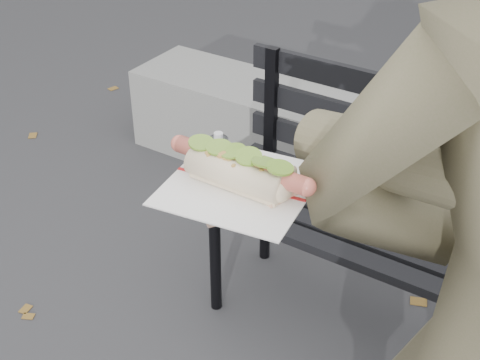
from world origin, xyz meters
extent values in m
cylinder|color=black|center=(-0.70, 0.73, 0.23)|extent=(0.04, 0.04, 0.45)
cylinder|color=black|center=(-0.70, 1.07, 0.23)|extent=(0.04, 0.04, 0.45)
cube|color=black|center=(-0.03, 0.72, 0.47)|extent=(1.50, 0.07, 0.03)
cube|color=black|center=(-0.03, 0.81, 0.47)|extent=(1.50, 0.07, 0.03)
cube|color=black|center=(-0.03, 0.90, 0.47)|extent=(1.50, 0.07, 0.03)
cube|color=black|center=(-0.03, 0.99, 0.47)|extent=(1.50, 0.07, 0.03)
cube|color=black|center=(-0.03, 1.08, 0.47)|extent=(1.50, 0.07, 0.03)
cube|color=black|center=(-0.70, 1.09, 0.67)|extent=(0.04, 0.03, 0.42)
cube|color=black|center=(-0.03, 1.11, 0.57)|extent=(1.50, 0.02, 0.08)
cube|color=black|center=(-0.03, 1.11, 0.70)|extent=(1.50, 0.02, 0.08)
cube|color=black|center=(-0.03, 1.11, 0.83)|extent=(1.50, 0.02, 0.08)
cylinder|color=white|center=(-0.72, 0.79, 0.57)|extent=(0.06, 0.06, 0.19)
cylinder|color=white|center=(-0.72, 0.79, 0.68)|extent=(0.03, 0.03, 0.02)
cube|color=slate|center=(-1.12, 1.68, 0.20)|extent=(1.20, 0.40, 0.40)
cylinder|color=brown|center=(0.20, 0.00, 1.28)|extent=(0.51, 0.23, 0.19)
cylinder|color=#D8A384|center=(-0.02, -0.09, 1.22)|extent=(0.09, 0.08, 0.07)
ellipsoid|color=#D8A384|center=(-0.06, -0.10, 1.21)|extent=(0.10, 0.12, 0.03)
cylinder|color=#D8A384|center=(-0.12, -0.13, 1.21)|extent=(0.05, 0.02, 0.02)
cylinder|color=#D8A384|center=(-0.12, -0.11, 1.21)|extent=(0.05, 0.02, 0.02)
cylinder|color=#D8A384|center=(-0.12, -0.09, 1.21)|extent=(0.05, 0.02, 0.02)
cylinder|color=#D8A384|center=(-0.12, -0.07, 1.21)|extent=(0.05, 0.02, 0.02)
cylinder|color=#D8A384|center=(-0.05, -0.15, 1.21)|extent=(0.04, 0.05, 0.02)
cube|color=white|center=(-0.06, -0.10, 1.23)|extent=(0.21, 0.21, 0.00)
cube|color=#B21E1E|center=(-0.06, -0.10, 1.23)|extent=(0.19, 0.03, 0.00)
cylinder|color=#D66552|center=(-0.06, -0.10, 1.26)|extent=(0.20, 0.02, 0.02)
sphere|color=#D66552|center=(-0.16, -0.10, 1.26)|extent=(0.03, 0.02, 0.02)
sphere|color=#D66552|center=(0.04, -0.10, 1.26)|extent=(0.02, 0.02, 0.02)
sphere|color=#9E6B2D|center=(-0.08, -0.11, 1.27)|extent=(0.01, 0.01, 0.01)
sphere|color=#9E6B2D|center=(-0.07, -0.11, 1.27)|extent=(0.01, 0.01, 0.01)
sphere|color=#9E6B2D|center=(-0.11, -0.10, 1.27)|extent=(0.01, 0.01, 0.01)
sphere|color=#9E6B2D|center=(-0.11, -0.07, 1.26)|extent=(0.01, 0.01, 0.01)
sphere|color=#9E6B2D|center=(-0.06, -0.12, 1.27)|extent=(0.01, 0.01, 0.01)
sphere|color=#9E6B2D|center=(-0.01, -0.11, 1.26)|extent=(0.01, 0.01, 0.01)
sphere|color=#9E6B2D|center=(-0.07, -0.07, 1.26)|extent=(0.01, 0.01, 0.01)
sphere|color=#9E6B2D|center=(-0.06, -0.09, 1.26)|extent=(0.01, 0.01, 0.01)
sphere|color=#9E6B2D|center=(-0.10, -0.11, 1.27)|extent=(0.01, 0.01, 0.01)
sphere|color=#9E6B2D|center=(-0.02, -0.08, 1.26)|extent=(0.01, 0.01, 0.01)
sphere|color=#9E6B2D|center=(-0.03, -0.09, 1.27)|extent=(0.01, 0.01, 0.01)
sphere|color=#9E6B2D|center=(-0.10, -0.11, 1.27)|extent=(0.01, 0.01, 0.01)
sphere|color=#9E6B2D|center=(-0.11, -0.10, 1.27)|extent=(0.01, 0.01, 0.01)
sphere|color=#9E6B2D|center=(-0.08, -0.10, 1.27)|extent=(0.01, 0.01, 0.01)
sphere|color=#9E6B2D|center=(-0.02, -0.11, 1.27)|extent=(0.01, 0.01, 0.01)
sphere|color=#9E6B2D|center=(-0.05, -0.09, 1.27)|extent=(0.01, 0.01, 0.01)
sphere|color=#9E6B2D|center=(-0.03, -0.08, 1.27)|extent=(0.01, 0.01, 0.01)
sphere|color=#9E6B2D|center=(-0.04, -0.09, 1.27)|extent=(0.01, 0.01, 0.01)
sphere|color=#9E6B2D|center=(-0.07, -0.11, 1.26)|extent=(0.01, 0.01, 0.01)
sphere|color=#9E6B2D|center=(-0.08, -0.09, 1.27)|extent=(0.01, 0.01, 0.01)
sphere|color=#9E6B2D|center=(-0.01, -0.08, 1.26)|extent=(0.01, 0.01, 0.01)
sphere|color=#9E6B2D|center=(-0.07, -0.11, 1.27)|extent=(0.01, 0.01, 0.01)
cylinder|color=olive|center=(-0.12, -0.10, 1.28)|extent=(0.04, 0.04, 0.01)
cylinder|color=olive|center=(-0.09, -0.10, 1.28)|extent=(0.04, 0.04, 0.01)
cylinder|color=olive|center=(-0.07, -0.09, 1.28)|extent=(0.04, 0.04, 0.01)
cylinder|color=olive|center=(-0.05, -0.10, 1.28)|extent=(0.04, 0.04, 0.01)
cylinder|color=olive|center=(-0.02, -0.10, 1.28)|extent=(0.04, 0.04, 0.01)
cylinder|color=olive|center=(0.00, -0.10, 1.28)|extent=(0.04, 0.04, 0.01)
cube|color=brown|center=(-2.22, 1.25, 0.00)|extent=(0.07, 0.07, 0.00)
cube|color=brown|center=(-1.23, 0.32, 0.00)|extent=(0.05, 0.04, 0.00)
cube|color=brown|center=(-1.27, 0.34, 0.00)|extent=(0.04, 0.05, 0.00)
cube|color=brown|center=(-1.40, 1.56, 0.00)|extent=(0.05, 0.06, 0.00)
cube|color=brown|center=(-0.83, 1.85, 0.00)|extent=(0.05, 0.05, 0.00)
cube|color=brown|center=(-0.08, 1.15, 0.00)|extent=(0.07, 0.06, 0.00)
cube|color=brown|center=(-2.25, 1.91, 0.00)|extent=(0.05, 0.06, 0.00)
camera|label=1|loc=(0.35, -0.73, 1.73)|focal=50.00mm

